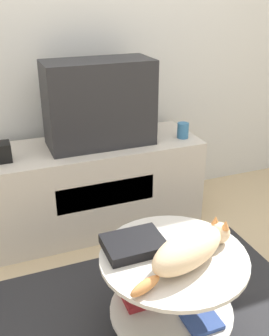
{
  "coord_description": "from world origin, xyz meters",
  "views": [
    {
      "loc": [
        -0.64,
        -1.18,
        1.45
      ],
      "look_at": [
        0.01,
        0.47,
        0.63
      ],
      "focal_mm": 42.0,
      "sensor_mm": 36.0,
      "label": 1
    }
  ],
  "objects": [
    {
      "name": "coffee_table",
      "position": [
        -0.01,
        -0.0,
        0.29
      ],
      "size": [
        0.62,
        0.62,
        0.42
      ],
      "color": "#B2B2B7",
      "rests_on": "rug"
    },
    {
      "name": "mug",
      "position": [
        0.52,
        0.92,
        0.62
      ],
      "size": [
        0.07,
        0.07,
        0.1
      ],
      "color": "teal",
      "rests_on": "tv_stand"
    },
    {
      "name": "rug",
      "position": [
        0.0,
        0.0,
        0.01
      ],
      "size": [
        1.49,
        1.25,
        0.02
      ],
      "color": "#28282B",
      "rests_on": "ground_plane"
    },
    {
      "name": "speaker",
      "position": [
        -0.59,
        0.95,
        0.62
      ],
      "size": [
        0.1,
        0.1,
        0.1
      ],
      "color": "black",
      "rests_on": "tv_stand"
    },
    {
      "name": "cat",
      "position": [
        0.04,
        -0.07,
        0.51
      ],
      "size": [
        0.54,
        0.29,
        0.13
      ],
      "rotation": [
        0.0,
        0.0,
        0.39
      ],
      "color": "beige",
      "rests_on": "coffee_table"
    },
    {
      "name": "wall_back",
      "position": [
        0.0,
        1.34,
        1.3
      ],
      "size": [
        8.0,
        0.05,
        2.6
      ],
      "color": "silver",
      "rests_on": "ground_plane"
    },
    {
      "name": "ground_plane",
      "position": [
        0.0,
        0.0,
        0.0
      ],
      "size": [
        12.0,
        12.0,
        0.0
      ],
      "primitive_type": "plane",
      "color": "tan"
    },
    {
      "name": "tv",
      "position": [
        -0.0,
        1.01,
        0.82
      ],
      "size": [
        0.63,
        0.3,
        0.51
      ],
      "color": "#232326",
      "rests_on": "tv_stand"
    },
    {
      "name": "tv_stand",
      "position": [
        -0.05,
        1.01,
        0.29
      ],
      "size": [
        1.32,
        0.49,
        0.57
      ],
      "color": "beige",
      "rests_on": "ground_plane"
    },
    {
      "name": "dvd_box",
      "position": [
        -0.14,
        0.1,
        0.46
      ],
      "size": [
        0.25,
        0.19,
        0.04
      ],
      "color": "black",
      "rests_on": "coffee_table"
    }
  ]
}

